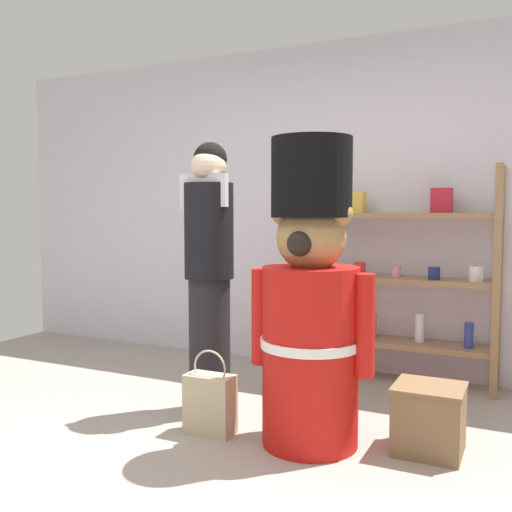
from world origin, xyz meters
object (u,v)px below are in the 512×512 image
object	(u,v)px
shopping_bag	(210,403)
display_crate	(429,419)
teddy_bear_guard	(311,306)
person_shopper	(209,269)
merchandise_shelf	(396,275)

from	to	relation	value
shopping_bag	display_crate	world-z (taller)	shopping_bag
teddy_bear_guard	person_shopper	xyz separation A→B (m)	(-0.75, 0.22, 0.15)
merchandise_shelf	display_crate	bearing A→B (deg)	-70.20
merchandise_shelf	shopping_bag	bearing A→B (deg)	-115.60
shopping_bag	display_crate	distance (m)	1.19
person_shopper	shopping_bag	bearing A→B (deg)	-59.67
merchandise_shelf	shopping_bag	size ratio (longest dim) A/B	3.28
merchandise_shelf	person_shopper	xyz separation A→B (m)	(-0.91, -1.16, 0.11)
shopping_bag	person_shopper	bearing A→B (deg)	120.33
teddy_bear_guard	display_crate	bearing A→B (deg)	15.83
person_shopper	display_crate	distance (m)	1.53
person_shopper	shopping_bag	size ratio (longest dim) A/B	3.50
teddy_bear_guard	person_shopper	world-z (taller)	person_shopper
merchandise_shelf	shopping_bag	xyz separation A→B (m)	(-0.72, -1.50, -0.61)
shopping_bag	display_crate	bearing A→B (deg)	13.49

